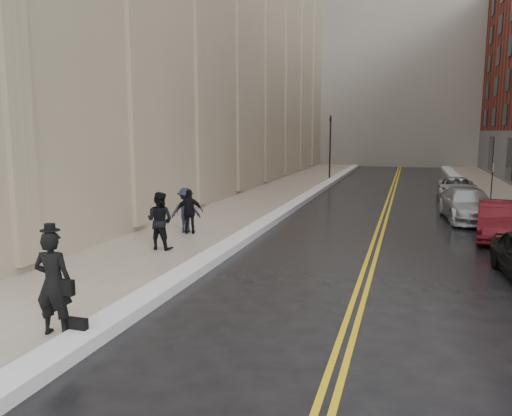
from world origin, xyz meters
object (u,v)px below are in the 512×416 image
Objects in this scene: car_maroon at (500,221)px; pedestrian_main at (53,283)px; pedestrian_c at (190,212)px; pedestrian_b at (186,210)px; car_silver_far at (457,188)px; car_silver_near at (468,205)px; pedestrian_a at (160,221)px.

car_maroon is 15.70m from pedestrian_main.
pedestrian_main is 1.20× the size of pedestrian_c.
pedestrian_main is 1.18× the size of pedestrian_b.
pedestrian_b is 0.30m from pedestrian_c.
pedestrian_main is at bearing 81.60° from pedestrian_b.
pedestrian_b is (-10.81, -14.37, 0.36)m from car_silver_far.
pedestrian_main is (-9.05, -23.97, 0.52)m from car_silver_far.
car_silver_near is 1.08× the size of car_silver_far.
pedestrian_a reaches higher than car_silver_near.
car_silver_near is at bearing -166.90° from pedestrian_c.
pedestrian_b is 1.02× the size of pedestrian_c.
car_silver_far is 25.62m from pedestrian_main.
car_silver_far is at bearing 82.73° from car_silver_near.
car_silver_far is at bearing -145.75° from pedestrian_b.
pedestrian_a is at bearing -120.20° from car_silver_far.
pedestrian_a is at bearing -86.36° from pedestrian_main.
pedestrian_c is (0.25, -0.17, -0.01)m from pedestrian_b.
pedestrian_c reaches higher than car_silver_near.
pedestrian_a is at bearing 71.74° from pedestrian_c.
pedestrian_main reaches higher than car_maroon.
car_silver_near is 2.63× the size of pedestrian_a.
car_maroon reaches higher than car_silver_far.
pedestrian_a is at bearing 78.62° from pedestrian_b.
pedestrian_b is at bearing -153.54° from car_silver_near.
pedestrian_a is 2.78m from pedestrian_b.
car_silver_far is (-0.55, 11.55, -0.08)m from car_maroon.
car_silver_near is (-0.71, 3.97, 0.01)m from car_maroon.
car_maroon is 0.87× the size of car_silver_near.
car_maroon is 4.03m from car_silver_near.
pedestrian_c is (-10.40, -6.96, 0.27)m from car_silver_near.
pedestrian_main is at bearing -120.73° from car_maroon.
car_maroon is at bearing -86.08° from car_silver_far.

